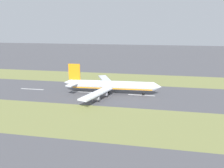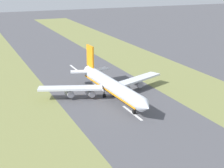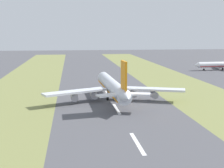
% 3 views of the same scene
% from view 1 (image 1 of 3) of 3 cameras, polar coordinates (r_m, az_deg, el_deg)
% --- Properties ---
extents(ground_plane, '(800.00, 800.00, 0.00)m').
position_cam_1_polar(ground_plane, '(151.43, -2.15, -2.39)').
color(ground_plane, '#4C4C51').
extents(grass_median_west, '(40.00, 600.00, 0.01)m').
position_cam_1_polar(grass_median_west, '(194.03, 0.73, 1.52)').
color(grass_median_west, olive).
rests_on(grass_median_west, ground).
extents(grass_median_east, '(40.00, 600.00, 0.01)m').
position_cam_1_polar(grass_median_east, '(110.75, -7.25, -9.23)').
color(grass_median_east, olive).
rests_on(grass_median_east, ground).
extents(centreline_dash_near, '(1.20, 18.00, 0.01)m').
position_cam_1_polar(centreline_dash_near, '(171.13, -20.13, -1.26)').
color(centreline_dash_near, silver).
rests_on(centreline_dash_near, ground).
extents(centreline_dash_mid, '(1.20, 18.00, 0.01)m').
position_cam_1_polar(centreline_dash_mid, '(154.99, -7.25, -2.08)').
color(centreline_dash_mid, silver).
rests_on(centreline_dash_mid, ground).
extents(centreline_dash_far, '(1.20, 18.00, 0.01)m').
position_cam_1_polar(centreline_dash_far, '(148.19, 7.69, -2.90)').
color(centreline_dash_far, silver).
rests_on(centreline_dash_far, ground).
extents(airplane_main_jet, '(64.07, 67.18, 20.20)m').
position_cam_1_polar(airplane_main_jet, '(148.20, -0.73, -0.34)').
color(airplane_main_jet, silver).
rests_on(airplane_main_jet, ground).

